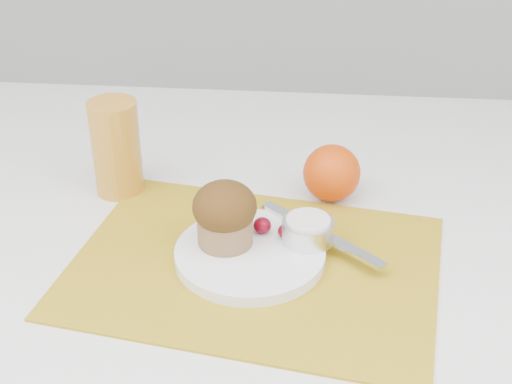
# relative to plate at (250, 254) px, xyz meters

# --- Properties ---
(placemat) EXTENTS (0.47, 0.38, 0.00)m
(placemat) POSITION_rel_plate_xyz_m (0.01, -0.01, -0.01)
(placemat) COLOR #BA9419
(placemat) RESTS_ON table
(plate) EXTENTS (0.19, 0.19, 0.01)m
(plate) POSITION_rel_plate_xyz_m (0.00, 0.00, 0.00)
(plate) COLOR white
(plate) RESTS_ON placemat
(ramekin) EXTENTS (0.07, 0.07, 0.03)m
(ramekin) POSITION_rel_plate_xyz_m (0.07, 0.03, 0.02)
(ramekin) COLOR silver
(ramekin) RESTS_ON plate
(cream) EXTENTS (0.07, 0.07, 0.01)m
(cream) POSITION_rel_plate_xyz_m (0.07, 0.03, 0.03)
(cream) COLOR white
(cream) RESTS_ON ramekin
(raspberry_near) EXTENTS (0.02, 0.02, 0.02)m
(raspberry_near) POSITION_rel_plate_xyz_m (0.01, 0.04, 0.02)
(raspberry_near) COLOR #53020E
(raspberry_near) RESTS_ON plate
(raspberry_far) EXTENTS (0.02, 0.02, 0.02)m
(raspberry_far) POSITION_rel_plate_xyz_m (0.04, 0.03, 0.02)
(raspberry_far) COLOR #52020E
(raspberry_far) RESTS_ON plate
(butter_knife) EXTENTS (0.15, 0.14, 0.00)m
(butter_knife) POSITION_rel_plate_xyz_m (0.08, 0.04, 0.01)
(butter_knife) COLOR silver
(butter_knife) RESTS_ON plate
(orange) EXTENTS (0.08, 0.08, 0.08)m
(orange) POSITION_rel_plate_xyz_m (0.10, 0.16, 0.03)
(orange) COLOR #E64908
(orange) RESTS_ON table
(juice_glass) EXTENTS (0.09, 0.09, 0.13)m
(juice_glass) POSITION_rel_plate_xyz_m (-0.20, 0.15, 0.06)
(juice_glass) COLOR orange
(juice_glass) RESTS_ON table
(muffin) EXTENTS (0.09, 0.09, 0.08)m
(muffin) POSITION_rel_plate_xyz_m (-0.03, 0.01, 0.05)
(muffin) COLOR #977049
(muffin) RESTS_ON plate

